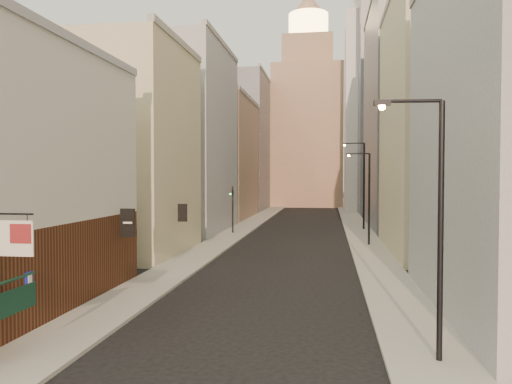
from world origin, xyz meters
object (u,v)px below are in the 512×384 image
Objects in this scene: streetlamp_mid at (367,193)px; traffic_light_left at (233,200)px; white_tower at (368,104)px; streetlamp_near at (434,214)px; clock_tower at (308,120)px; streetlamp_far at (362,180)px.

streetlamp_mid is 15.03m from traffic_light_left.
traffic_light_left is at bearing -113.75° from white_tower.
streetlamp_near is 1.05× the size of streetlamp_mid.
streetlamp_near is at bearing -92.76° from white_tower.
clock_tower is at bearing 91.26° from streetlamp_mid.
clock_tower is 8.98× the size of traffic_light_left.
streetlamp_near is at bearing -85.04° from clock_tower.
traffic_light_left is (-13.16, 7.19, -0.99)m from streetlamp_mid.
streetlamp_mid is 12.89m from streetlamp_far.
streetlamp_mid is at bearing -94.48° from white_tower.
clock_tower is 5.57× the size of streetlamp_mid.
streetlamp_far is (-3.14, -32.29, -13.01)m from white_tower.
traffic_light_left is at bearing 106.08° from streetlamp_near.
streetlamp_far reaches higher than streetlamp_mid.
clock_tower is 1.08× the size of white_tower.
streetlamp_far is (0.39, 12.85, 0.99)m from streetlamp_mid.
white_tower is 5.15× the size of streetlamp_mid.
streetlamp_far is (7.86, -46.29, -12.04)m from clock_tower.
streetlamp_near is 27.37m from streetlamp_mid.
streetlamp_far is at bearing -80.36° from clock_tower.
clock_tower is 54.10m from traffic_light_left.
streetlamp_far is (0.35, 40.22, 0.75)m from streetlamp_near.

